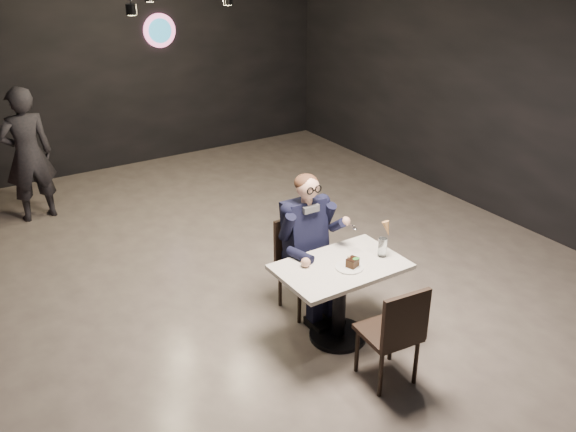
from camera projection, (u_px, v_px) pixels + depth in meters
floor at (267, 295)px, 6.17m from camera, size 9.00×9.00×0.00m
wall_sign at (159, 31)px, 9.13m from camera, size 0.50×0.06×0.50m
main_table at (339, 302)px, 5.38m from camera, size 1.10×0.70×0.75m
chair_far at (305, 267)px, 5.76m from camera, size 0.42×0.46×0.92m
chair_near at (388, 330)px, 4.85m from camera, size 0.46×0.50×0.92m
seated_man at (305, 243)px, 5.65m from camera, size 0.60×0.80×1.44m
dessert_plate at (349, 267)px, 5.17m from camera, size 0.24×0.24×0.01m
cake_slice at (353, 263)px, 5.16m from camera, size 0.12×0.11×0.07m
mint_leaf at (356, 259)px, 5.13m from camera, size 0.07×0.04×0.01m
sundae_glass at (382, 247)px, 5.33m from camera, size 0.08×0.08×0.17m
wafer_cone at (387, 229)px, 5.30m from camera, size 0.08×0.08×0.13m
passerby at (28, 155)px, 7.50m from camera, size 0.64×0.45×1.70m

